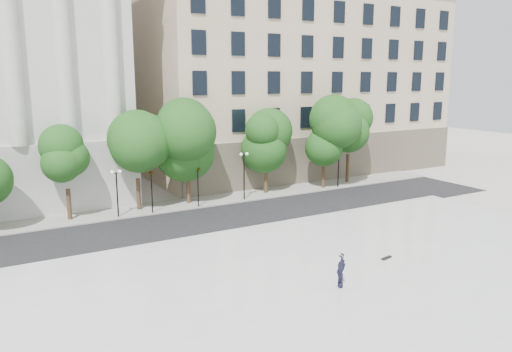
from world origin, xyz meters
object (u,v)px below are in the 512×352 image
(person_lying, at_px, (340,283))
(skateboard, at_px, (387,258))
(traffic_light_west, at_px, (151,172))
(traffic_light_east, at_px, (198,166))

(person_lying, distance_m, skateboard, 5.50)
(person_lying, height_order, skateboard, person_lying)
(traffic_light_west, distance_m, skateboard, 20.42)
(traffic_light_east, height_order, skateboard, traffic_light_east)
(person_lying, xyz_separation_m, skateboard, (5.15, 1.90, -0.20))
(skateboard, bearing_deg, traffic_light_west, 103.20)
(person_lying, bearing_deg, traffic_light_east, 58.14)
(traffic_light_west, distance_m, traffic_light_east, 4.14)
(traffic_light_west, height_order, traffic_light_east, traffic_light_east)
(traffic_light_west, xyz_separation_m, person_lying, (3.43, -20.15, -2.92))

